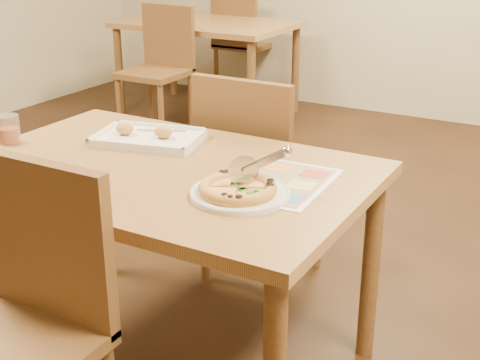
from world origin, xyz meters
The scene contains 12 objects.
dining_table centered at (0.00, 0.00, 0.63)m, with size 1.30×0.85×0.72m.
chair_near centered at (0.00, -0.60, 0.57)m, with size 0.42×0.42×0.47m.
chair_far centered at (0.00, 0.60, 0.57)m, with size 0.42×0.42×0.47m.
bg_table centered at (-1.60, 2.80, 0.63)m, with size 1.30×0.85×0.72m.
bg_chair_near centered at (-1.60, 2.20, 0.57)m, with size 0.42×0.42×0.47m.
bg_chair_far centered at (-1.60, 3.30, 0.57)m, with size 0.42×0.42×0.47m.
plate centered at (0.33, -0.09, 0.73)m, with size 0.28×0.28×0.02m, color silver.
pizza centered at (0.33, -0.10, 0.75)m, with size 0.22×0.22×0.03m.
pizza_cutter centered at (0.37, -0.05, 0.81)m, with size 0.13×0.13×0.10m.
appetizer_tray centered at (-0.19, 0.18, 0.73)m, with size 0.41×0.33×0.06m.
glass_tumbler centered at (-0.61, -0.06, 0.76)m, with size 0.08×0.08×0.10m.
menu centered at (0.39, 0.06, 0.72)m, with size 0.26×0.36×0.01m, color white.
Camera 1 is at (1.20, -1.61, 1.45)m, focal length 50.00 mm.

